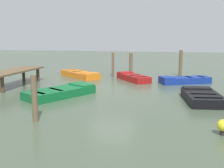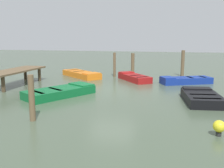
# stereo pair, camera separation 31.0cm
# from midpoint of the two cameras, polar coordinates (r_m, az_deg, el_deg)

# --- Properties ---
(ground_plane) EXTENTS (80.00, 80.00, 0.00)m
(ground_plane) POSITION_cam_midpoint_polar(r_m,az_deg,el_deg) (14.14, -0.63, -1.40)
(ground_plane) COLOR #475642
(dock_segment) EXTENTS (4.66, 1.54, 0.95)m
(dock_segment) POSITION_cam_midpoint_polar(r_m,az_deg,el_deg) (16.46, -21.55, 2.45)
(dock_segment) COLOR brown
(dock_segment) RESTS_ON ground_plane
(rowboat_orange) EXTENTS (3.31, 3.66, 0.46)m
(rowboat_orange) POSITION_cam_midpoint_polar(r_m,az_deg,el_deg) (18.97, -7.66, 2.18)
(rowboat_orange) COLOR orange
(rowboat_orange) RESTS_ON ground_plane
(rowboat_black) EXTENTS (2.91, 1.80, 0.46)m
(rowboat_black) POSITION_cam_midpoint_polar(r_m,az_deg,el_deg) (12.27, 18.75, -2.73)
(rowboat_black) COLOR black
(rowboat_black) RESTS_ON ground_plane
(rowboat_blue) EXTENTS (2.32, 3.33, 0.46)m
(rowboat_blue) POSITION_cam_midpoint_polar(r_m,az_deg,el_deg) (16.85, 15.35, 0.89)
(rowboat_blue) COLOR navy
(rowboat_blue) RESTS_ON ground_plane
(rowboat_red) EXTENTS (2.99, 2.64, 0.46)m
(rowboat_red) POSITION_cam_midpoint_polar(r_m,az_deg,el_deg) (17.34, 4.18, 1.49)
(rowboat_red) COLOR maroon
(rowboat_red) RESTS_ON ground_plane
(rowboat_green) EXTENTS (3.73, 2.98, 0.46)m
(rowboat_green) POSITION_cam_midpoint_polar(r_m,az_deg,el_deg) (12.93, -12.02, -1.75)
(rowboat_green) COLOR #0F602D
(rowboat_green) RESTS_ON ground_plane
(mooring_piling_mid_left) EXTENTS (0.27, 0.27, 1.65)m
(mooring_piling_mid_left) POSITION_cam_midpoint_polar(r_m,az_deg,el_deg) (20.41, 3.80, 4.55)
(mooring_piling_mid_left) COLOR brown
(mooring_piling_mid_left) RESTS_ON ground_plane
(mooring_piling_mid_right) EXTENTS (0.21, 0.21, 1.63)m
(mooring_piling_mid_right) POSITION_cam_midpoint_polar(r_m,az_deg,el_deg) (9.21, -17.81, -3.10)
(mooring_piling_mid_right) COLOR brown
(mooring_piling_mid_right) RESTS_ON ground_plane
(mooring_piling_center) EXTENTS (0.25, 0.25, 1.94)m
(mooring_piling_center) POSITION_cam_midpoint_polar(r_m,az_deg,el_deg) (19.90, 14.63, 4.51)
(mooring_piling_center) COLOR brown
(mooring_piling_center) RESTS_ON ground_plane
(mooring_piling_far_left) EXTENTS (0.19, 0.19, 1.79)m
(mooring_piling_far_left) POSITION_cam_midpoint_polar(r_m,az_deg,el_deg) (18.97, -0.25, 4.33)
(mooring_piling_far_left) COLOR brown
(mooring_piling_far_left) RESTS_ON ground_plane
(marker_buoy) EXTENTS (0.36, 0.36, 0.48)m
(marker_buoy) POSITION_cam_midpoint_polar(r_m,az_deg,el_deg) (8.31, 22.55, -8.63)
(marker_buoy) COLOR #262626
(marker_buoy) RESTS_ON ground_plane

